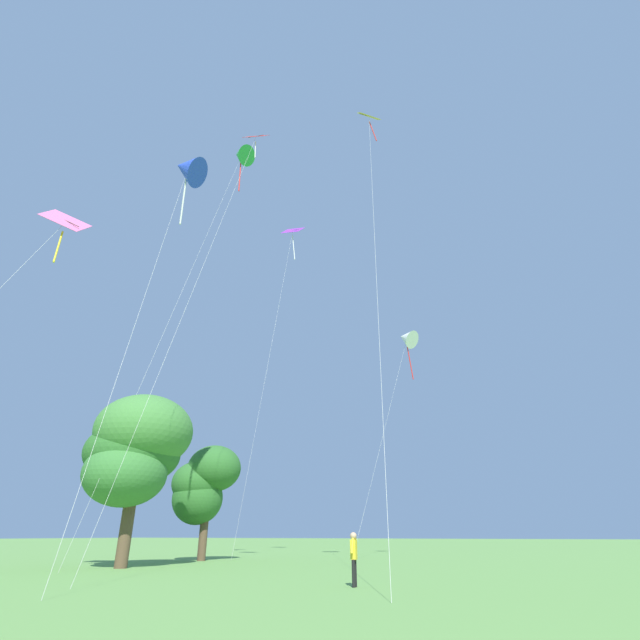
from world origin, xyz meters
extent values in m
cube|color=yellow|center=(-7.82, 20.49, 28.36)|extent=(1.65, 1.73, 1.04)
cylinder|color=#3F382D|center=(-7.82, 20.49, 28.36)|extent=(1.15, 0.78, 0.29)
cylinder|color=red|center=(-7.64, 20.63, 27.02)|extent=(0.45, 0.37, 1.66)
cylinder|color=silver|center=(-6.07, 14.83, 14.12)|extent=(3.50, 11.33, 28.25)
cone|color=white|center=(-9.85, 33.93, 16.80)|extent=(2.31, 2.12, 2.01)
cylinder|color=red|center=(-9.75, 34.11, 14.69)|extent=(0.33, 0.46, 2.94)
cylinder|color=silver|center=(-11.48, 31.18, 8.33)|extent=(3.26, 5.52, 16.66)
cube|color=red|center=(-14.98, 17.26, 26.66)|extent=(1.54, 1.05, 1.08)
cylinder|color=#3F382D|center=(-14.98, 17.26, 26.66)|extent=(1.30, 0.05, 0.37)
cylinder|color=silver|center=(-14.98, 17.29, 25.49)|extent=(0.08, 0.14, 1.35)
cylinder|color=silver|center=(-14.58, 12.71, 13.28)|extent=(0.81, 9.12, 26.55)
cube|color=pink|center=(-19.46, 8.45, 15.34)|extent=(1.73, 2.16, 1.70)
cylinder|color=#3F382D|center=(-19.46, 8.45, 15.34)|extent=(1.47, 0.54, 0.88)
cylinder|color=yellow|center=(-19.26, 8.30, 13.72)|extent=(0.52, 0.43, 1.96)
cube|color=purple|center=(-20.43, 32.54, 29.98)|extent=(2.39, 1.10, 1.49)
cylinder|color=#3F382D|center=(-20.43, 32.54, 29.98)|extent=(1.62, 0.47, 0.55)
cylinder|color=silver|center=(-20.27, 32.53, 27.88)|extent=(0.41, 0.10, 2.90)
cylinder|color=silver|center=(-20.16, 28.65, 14.92)|extent=(0.56, 7.79, 29.84)
cone|color=green|center=(-19.14, 21.28, 30.00)|extent=(2.30, 1.98, 2.20)
cylinder|color=red|center=(-19.08, 21.23, 27.76)|extent=(0.25, 0.22, 3.06)
cylinder|color=silver|center=(-19.60, 16.81, 14.92)|extent=(0.92, 8.95, 29.84)
cone|color=blue|center=(-15.31, 11.66, 19.46)|extent=(2.43, 2.22, 2.13)
cylinder|color=silver|center=(-15.37, 11.74, 17.42)|extent=(0.27, 0.29, 2.72)
cylinder|color=silver|center=(-13.86, 8.76, 9.66)|extent=(2.90, 5.81, 19.31)
cylinder|color=black|center=(-6.56, 12.44, 0.39)|extent=(0.10, 0.10, 0.78)
cylinder|color=black|center=(-6.55, 12.27, 0.39)|extent=(0.10, 0.10, 0.78)
cube|color=yellow|center=(-6.55, 12.35, 1.08)|extent=(0.19, 0.21, 0.59)
cylinder|color=yellow|center=(-6.56, 12.48, 1.23)|extent=(0.10, 0.27, 0.55)
cylinder|color=yellow|center=(-6.54, 12.23, 1.23)|extent=(0.10, 0.27, 0.55)
sphere|color=tan|center=(-6.55, 12.35, 1.48)|extent=(0.22, 0.22, 0.22)
cylinder|color=brown|center=(-21.36, 23.59, 2.63)|extent=(0.53, 0.53, 5.25)
ellipsoid|color=#2D6628|center=(-21.86, 23.30, 3.68)|extent=(3.26, 3.26, 3.23)
ellipsoid|color=#2D6628|center=(-21.92, 23.21, 4.62)|extent=(3.32, 3.32, 2.81)
ellipsoid|color=#2D6628|center=(-20.94, 23.61, 5.57)|extent=(3.52, 3.52, 2.97)
cylinder|color=brown|center=(-20.31, 16.02, 3.13)|extent=(0.63, 0.63, 6.26)
ellipsoid|color=#387533|center=(-20.39, 15.48, 4.38)|extent=(4.20, 4.20, 3.26)
ellipsoid|color=#2D6628|center=(-20.76, 16.15, 5.51)|extent=(5.03, 5.03, 3.34)
ellipsoid|color=#427F38|center=(-20.14, 16.10, 6.63)|extent=(5.18, 5.18, 3.94)
camera|label=1|loc=(-0.12, -3.72, 1.53)|focal=27.15mm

